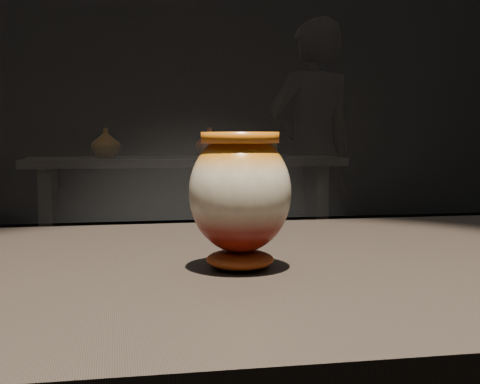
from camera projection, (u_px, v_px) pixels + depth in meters
name	position (u px, v px, depth m)	size (l,w,h in m)	color
main_vase	(240.00, 194.00, 0.87)	(0.14, 0.14, 0.18)	#641108
back_shelf	(185.00, 198.00, 4.32)	(2.00, 0.60, 0.90)	black
back_vase_left	(106.00, 143.00, 4.15)	(0.18, 0.18, 0.19)	#965D15
back_vase_mid	(209.00, 143.00, 4.27)	(0.18, 0.18, 0.19)	#641108
back_vase_right	(272.00, 147.00, 4.40)	(0.07, 0.07, 0.13)	#965D15
visitor	(312.00, 152.00, 4.67)	(0.67, 0.44, 1.84)	black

